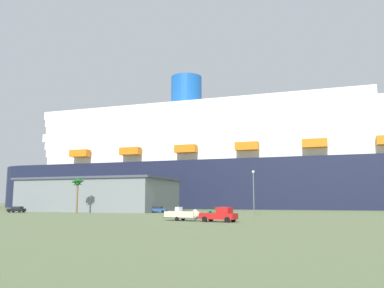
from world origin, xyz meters
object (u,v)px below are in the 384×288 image
(cruise_ship, at_px, (253,164))
(parked_car_green_wagon, at_px, (217,210))
(small_boat_on_trailer, at_px, (185,215))
(parked_car_blue_suv, at_px, (158,209))
(pickup_truck, at_px, (220,215))
(parked_car_black_coupe, at_px, (17,209))
(palm_tree, at_px, (78,185))
(street_lamp, at_px, (254,187))

(cruise_ship, relative_size, parked_car_green_wagon, 53.76)
(small_boat_on_trailer, bearing_deg, parked_car_blue_suv, 117.83)
(cruise_ship, xyz_separation_m, parked_car_blue_suv, (-16.43, -58.05, -16.31))
(pickup_truck, relative_size, parked_car_black_coupe, 1.27)
(parked_car_black_coupe, relative_size, parked_car_blue_suv, 1.01)
(palm_tree, relative_size, parked_car_blue_suv, 1.84)
(parked_car_blue_suv, bearing_deg, street_lamp, -30.33)
(street_lamp, xyz_separation_m, parked_car_blue_suv, (-27.22, 15.92, -5.05))
(parked_car_black_coupe, bearing_deg, palm_tree, -4.42)
(cruise_ship, relative_size, street_lamp, 25.30)
(parked_car_green_wagon, xyz_separation_m, parked_car_black_coupe, (-52.72, -4.99, 0.00))
(small_boat_on_trailer, relative_size, parked_car_black_coupe, 1.60)
(parked_car_green_wagon, height_order, parked_car_blue_suv, same)
(cruise_ship, bearing_deg, palm_tree, -115.64)
(parked_car_green_wagon, distance_m, parked_car_black_coupe, 52.96)
(cruise_ship, height_order, parked_car_black_coupe, cruise_ship)
(parked_car_green_wagon, bearing_deg, street_lamp, -47.60)
(street_lamp, relative_size, parked_car_green_wagon, 2.13)
(street_lamp, distance_m, parked_car_blue_suv, 31.94)
(parked_car_green_wagon, bearing_deg, pickup_truck, -75.90)
(street_lamp, height_order, parked_car_black_coupe, street_lamp)
(parked_car_green_wagon, distance_m, parked_car_blue_suv, 17.60)
(cruise_ship, bearing_deg, parked_car_green_wagon, -89.51)
(pickup_truck, xyz_separation_m, parked_car_blue_suv, (-25.41, 38.34, -0.21))
(parked_car_green_wagon, bearing_deg, small_boat_on_trailer, -85.55)
(palm_tree, distance_m, parked_car_blue_suv, 21.07)
(small_boat_on_trailer, xyz_separation_m, parked_car_green_wagon, (-2.51, 32.19, -0.13))
(palm_tree, height_order, parked_car_green_wagon, palm_tree)
(street_lamp, bearing_deg, cruise_ship, 98.30)
(parked_car_black_coupe, bearing_deg, small_boat_on_trailer, -26.22)
(palm_tree, height_order, street_lamp, street_lamp)
(cruise_ship, xyz_separation_m, parked_car_black_coupe, (-52.19, -67.73, -16.31))
(parked_car_green_wagon, bearing_deg, cruise_ship, 90.49)
(parked_car_black_coupe, xyz_separation_m, parked_car_blue_suv, (35.76, 9.68, -0.00))
(parked_car_black_coupe, bearing_deg, pickup_truck, -25.10)
(pickup_truck, bearing_deg, cruise_ship, 95.33)
(pickup_truck, relative_size, palm_tree, 0.70)
(small_boat_on_trailer, relative_size, street_lamp, 0.81)
(parked_car_blue_suv, bearing_deg, parked_car_green_wagon, -15.46)
(cruise_ship, distance_m, street_lamp, 75.60)
(small_boat_on_trailer, height_order, parked_car_blue_suv, small_boat_on_trailer)
(small_boat_on_trailer, height_order, parked_car_green_wagon, small_boat_on_trailer)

